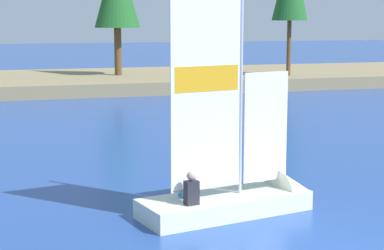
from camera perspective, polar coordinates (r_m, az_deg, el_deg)
shore_bank at (r=40.59m, az=-8.01°, el=3.81°), size 80.00×11.13×0.72m
sailboat at (r=14.60m, az=4.98°, el=-5.63°), size 4.39×2.15×6.16m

